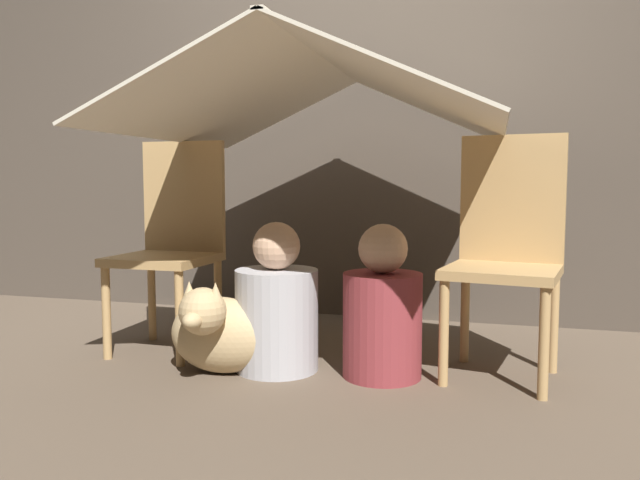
{
  "coord_description": "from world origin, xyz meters",
  "views": [
    {
      "loc": [
        0.67,
        -2.26,
        0.73
      ],
      "look_at": [
        0.0,
        0.13,
        0.51
      ],
      "focal_mm": 35.0,
      "sensor_mm": 36.0,
      "label": 1
    }
  ],
  "objects_px": {
    "person_second": "(382,313)",
    "dog": "(218,331)",
    "person_front": "(277,310)",
    "chair_right": "(506,247)",
    "chair_left": "(173,238)"
  },
  "relations": [
    {
      "from": "person_front",
      "to": "chair_right",
      "type": "bearing_deg",
      "value": 12.57
    },
    {
      "from": "chair_right",
      "to": "dog",
      "type": "relative_size",
      "value": 2.24
    },
    {
      "from": "person_second",
      "to": "dog",
      "type": "xyz_separation_m",
      "value": [
        -0.61,
        -0.15,
        -0.07
      ]
    },
    {
      "from": "person_second",
      "to": "dog",
      "type": "height_order",
      "value": "person_second"
    },
    {
      "from": "person_front",
      "to": "dog",
      "type": "xyz_separation_m",
      "value": [
        -0.19,
        -0.12,
        -0.07
      ]
    },
    {
      "from": "person_front",
      "to": "person_second",
      "type": "xyz_separation_m",
      "value": [
        0.42,
        0.02,
        0.01
      ]
    },
    {
      "from": "chair_left",
      "to": "chair_right",
      "type": "distance_m",
      "value": 1.42
    },
    {
      "from": "dog",
      "to": "person_second",
      "type": "bearing_deg",
      "value": 13.63
    },
    {
      "from": "chair_left",
      "to": "person_second",
      "type": "xyz_separation_m",
      "value": [
        0.97,
        -0.17,
        -0.25
      ]
    },
    {
      "from": "chair_right",
      "to": "person_second",
      "type": "relative_size",
      "value": 1.58
    },
    {
      "from": "chair_right",
      "to": "person_second",
      "type": "xyz_separation_m",
      "value": [
        -0.45,
        -0.17,
        -0.25
      ]
    },
    {
      "from": "chair_right",
      "to": "person_front",
      "type": "bearing_deg",
      "value": -157.48
    },
    {
      "from": "chair_right",
      "to": "person_front",
      "type": "xyz_separation_m",
      "value": [
        -0.86,
        -0.19,
        -0.25
      ]
    },
    {
      "from": "person_front",
      "to": "person_second",
      "type": "relative_size",
      "value": 1.0
    },
    {
      "from": "chair_right",
      "to": "person_second",
      "type": "height_order",
      "value": "chair_right"
    }
  ]
}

